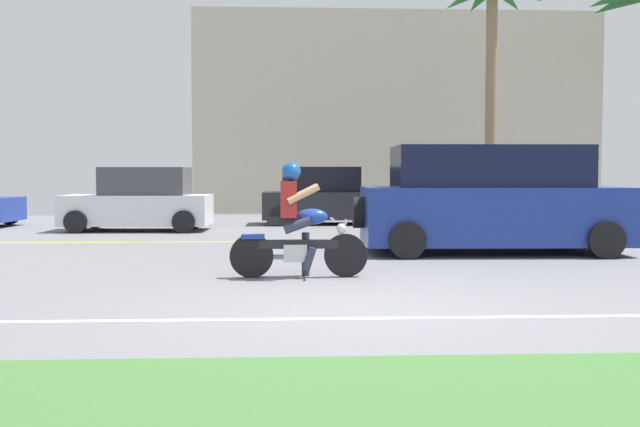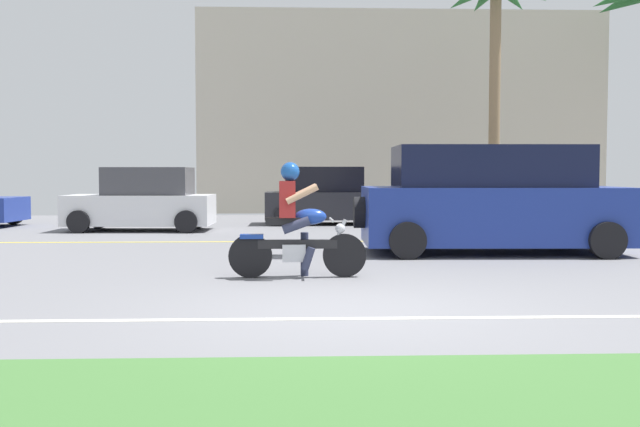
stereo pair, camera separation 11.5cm
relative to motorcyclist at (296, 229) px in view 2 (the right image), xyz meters
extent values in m
cube|color=slate|center=(0.61, 0.48, -0.70)|extent=(56.00, 30.00, 0.04)
cube|color=silver|center=(0.61, -2.98, -0.68)|extent=(50.40, 0.12, 0.01)
cube|color=yellow|center=(0.61, 5.39, -0.68)|extent=(50.40, 0.12, 0.01)
cylinder|color=black|center=(0.68, 0.00, -0.38)|extent=(0.61, 0.10, 0.61)
cylinder|color=black|center=(-0.64, -0.01, -0.38)|extent=(0.61, 0.10, 0.61)
cylinder|color=#B7BAC1|center=(0.58, 0.00, -0.13)|extent=(0.27, 0.05, 0.53)
cube|color=black|center=(0.02, 0.00, -0.22)|extent=(1.11, 0.11, 0.12)
cube|color=#B7BAC1|center=(-0.03, 0.00, -0.34)|extent=(0.33, 0.21, 0.24)
ellipsoid|color=navy|center=(0.20, 0.00, 0.17)|extent=(0.45, 0.24, 0.22)
cube|color=black|center=(-0.19, -0.01, 0.11)|extent=(0.49, 0.23, 0.10)
cube|color=navy|center=(-0.62, -0.01, -0.10)|extent=(0.33, 0.17, 0.06)
cylinder|color=#B7BAC1|center=(0.50, 0.00, 0.13)|extent=(0.04, 0.63, 0.04)
sphere|color=#B7BAC1|center=(0.62, 0.00, 0.00)|extent=(0.14, 0.14, 0.14)
cylinder|color=#B7BAC1|center=(-0.27, 0.12, -0.41)|extent=(0.51, 0.08, 0.07)
cube|color=maroon|center=(-0.13, -0.01, 0.42)|extent=(0.23, 0.33, 0.51)
sphere|color=#194C9E|center=(-0.08, 0.00, 0.80)|extent=(0.26, 0.26, 0.26)
cylinder|color=#2D334C|center=(0.00, -0.11, 0.06)|extent=(0.41, 0.14, 0.26)
cylinder|color=#2D334C|center=(0.00, 0.10, 0.06)|extent=(0.41, 0.14, 0.26)
cylinder|color=#2D334C|center=(0.12, 0.14, -0.37)|extent=(0.11, 0.11, 0.62)
cylinder|color=#2D334C|center=(0.16, -0.12, -0.41)|extent=(0.21, 0.11, 0.34)
cylinder|color=tan|center=(0.08, -0.21, 0.49)|extent=(0.46, 0.10, 0.29)
cylinder|color=tan|center=(0.08, 0.20, 0.49)|extent=(0.46, 0.10, 0.29)
cube|color=navy|center=(3.64, 3.05, 0.01)|extent=(4.79, 2.12, 1.03)
cube|color=black|center=(3.55, 3.05, 0.90)|extent=(3.46, 1.80, 0.75)
cylinder|color=black|center=(1.91, 2.11, -0.36)|extent=(0.65, 0.24, 0.64)
cylinder|color=black|center=(5.32, 2.01, -0.36)|extent=(0.65, 0.24, 0.64)
cylinder|color=black|center=(1.97, 4.09, -0.36)|extent=(0.65, 0.24, 0.64)
cylinder|color=black|center=(5.38, 3.98, -0.36)|extent=(0.65, 0.24, 0.64)
cylinder|color=black|center=(1.18, 3.12, 0.06)|extent=(0.22, 0.58, 0.58)
cylinder|color=black|center=(-8.02, 11.02, -0.40)|extent=(0.57, 0.21, 0.56)
cube|color=silver|center=(-3.92, 8.59, -0.15)|extent=(3.71, 1.77, 0.76)
cube|color=#414147|center=(-3.70, 8.59, 0.58)|extent=(2.17, 1.48, 0.70)
cylinder|color=black|center=(-2.57, 9.36, -0.40)|extent=(0.57, 0.20, 0.56)
cylinder|color=black|center=(-5.20, 9.46, -0.40)|extent=(0.57, 0.20, 0.56)
cylinder|color=black|center=(-2.64, 7.73, -0.40)|extent=(0.57, 0.20, 0.56)
cylinder|color=black|center=(-5.26, 7.83, -0.40)|extent=(0.57, 0.20, 0.56)
cube|color=#232328|center=(1.10, 10.81, -0.14)|extent=(3.80, 1.67, 0.78)
cube|color=black|center=(0.87, 10.81, 0.60)|extent=(2.21, 1.43, 0.72)
cylinder|color=black|center=(-0.27, 10.00, -0.40)|extent=(0.56, 0.19, 0.56)
cylinder|color=black|center=(2.45, 9.98, -0.40)|extent=(0.56, 0.19, 0.56)
cylinder|color=black|center=(-0.26, 11.64, -0.40)|extent=(0.56, 0.19, 0.56)
cylinder|color=black|center=(2.47, 11.61, -0.40)|extent=(0.56, 0.19, 0.56)
cube|color=beige|center=(6.00, 9.49, -0.14)|extent=(3.91, 1.82, 0.78)
cube|color=#3B3A3D|center=(5.77, 9.48, 0.61)|extent=(2.29, 1.51, 0.72)
cylinder|color=black|center=(4.65, 8.61, -0.40)|extent=(0.57, 0.21, 0.56)
cylinder|color=black|center=(7.41, 8.74, -0.40)|extent=(0.57, 0.21, 0.56)
cylinder|color=black|center=(4.58, 10.25, -0.40)|extent=(0.57, 0.21, 0.56)
cylinder|color=black|center=(7.34, 10.38, -0.40)|extent=(0.57, 0.21, 0.56)
cylinder|color=#846B4C|center=(6.28, 12.57, 2.96)|extent=(0.35, 0.35, 7.28)
cube|color=beige|center=(4.04, 18.48, 3.03)|extent=(15.08, 4.00, 7.42)
camera|label=1|loc=(-0.18, -10.27, 0.78)|focal=41.24mm
camera|label=2|loc=(-0.07, -10.27, 0.78)|focal=41.24mm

